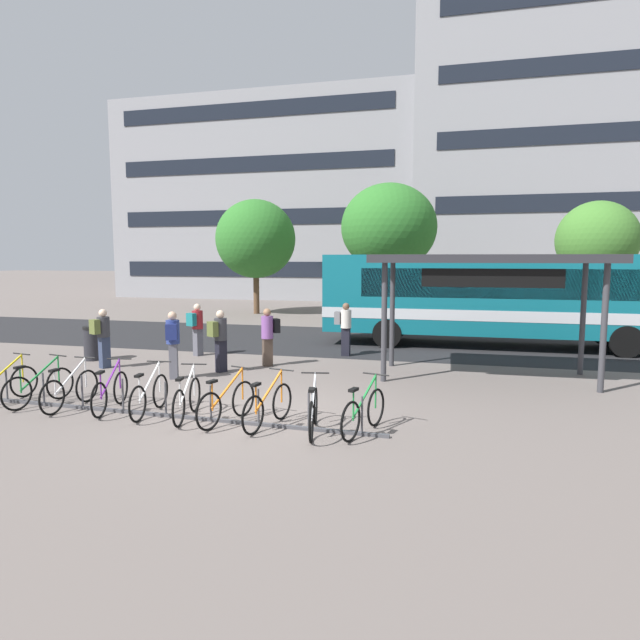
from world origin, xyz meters
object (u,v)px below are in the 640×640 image
object	(u,v)px
parked_bicycle_orange_6	(227,403)
parked_bicycle_silver_8	(313,412)
transit_shelter	(488,263)
commuter_black_pack_0	(269,333)
street_tree_0	(389,227)
street_tree_2	(597,240)
parked_bicycle_purple_3	(110,392)
parked_bicycle_yellow_0	(2,385)
trash_bin	(93,343)
commuter_navy_pack_5	(173,340)
city_bus	(498,296)
parked_bicycle_green_9	(364,412)
parked_bicycle_white_2	(70,390)
commuter_teal_pack_3	(197,326)
street_tree_1	(256,239)
parked_bicycle_white_4	(149,396)
parked_bicycle_green_1	(39,387)
commuter_olive_pack_2	(103,334)
commuter_olive_pack_4	(220,337)
parked_bicycle_white_5	(187,400)
commuter_grey_pack_1	(345,325)
parked_bicycle_orange_7	(268,406)

from	to	relation	value
parked_bicycle_orange_6	parked_bicycle_silver_8	world-z (taller)	same
transit_shelter	commuter_black_pack_0	distance (m)	6.28
parked_bicycle_orange_6	street_tree_0	world-z (taller)	street_tree_0
parked_bicycle_orange_6	street_tree_2	bearing A→B (deg)	-14.34
parked_bicycle_purple_3	transit_shelter	xyz separation A→B (m)	(7.48, 5.08, 2.57)
parked_bicycle_yellow_0	trash_bin	bearing A→B (deg)	25.19
parked_bicycle_silver_8	commuter_black_pack_0	xyz separation A→B (m)	(-2.83, 5.50, 0.57)
parked_bicycle_silver_8	commuter_navy_pack_5	distance (m)	5.69
city_bus	parked_bicycle_green_9	bearing A→B (deg)	74.59
parked_bicycle_white_2	commuter_teal_pack_3	bearing A→B (deg)	3.90
parked_bicycle_orange_6	parked_bicycle_silver_8	xyz separation A→B (m)	(1.72, -0.14, 0.00)
street_tree_1	parked_bicycle_orange_6	bearing A→B (deg)	-70.42
parked_bicycle_green_9	commuter_navy_pack_5	bearing A→B (deg)	76.34
parked_bicycle_white_4	transit_shelter	world-z (taller)	transit_shelter
parked_bicycle_green_1	commuter_olive_pack_2	distance (m)	3.90
parked_bicycle_purple_3	parked_bicycle_silver_8	bearing A→B (deg)	-105.95
street_tree_2	commuter_olive_pack_4	bearing A→B (deg)	-130.56
parked_bicycle_white_5	commuter_grey_pack_1	xyz separation A→B (m)	(1.52, 7.44, 0.59)
parked_bicycle_white_4	transit_shelter	bearing A→B (deg)	-58.68
parked_bicycle_white_2	parked_bicycle_purple_3	distance (m)	0.92
commuter_teal_pack_3	street_tree_0	bearing A→B (deg)	-1.54
commuter_teal_pack_3	street_tree_2	size ratio (longest dim) A/B	0.29
commuter_grey_pack_1	street_tree_0	xyz separation A→B (m)	(-0.10, 11.06, 3.63)
parked_bicycle_green_1	parked_bicycle_white_5	bearing A→B (deg)	-81.04
city_bus	parked_bicycle_silver_8	bearing A→B (deg)	70.55
street_tree_1	street_tree_2	xyz separation A→B (m)	(16.97, -0.51, -0.21)
commuter_navy_pack_5	street_tree_2	world-z (taller)	street_tree_2
parked_bicycle_green_9	city_bus	bearing A→B (deg)	0.84
commuter_black_pack_0	commuter_navy_pack_5	world-z (taller)	commuter_navy_pack_5
transit_shelter	commuter_olive_pack_2	bearing A→B (deg)	-173.81
parked_bicycle_silver_8	commuter_grey_pack_1	size ratio (longest dim) A/B	1.01
commuter_olive_pack_4	street_tree_1	xyz separation A→B (m)	(-4.69, 14.85, 3.12)
city_bus	parked_bicycle_green_9	world-z (taller)	city_bus
commuter_olive_pack_2	street_tree_2	bearing A→B (deg)	-24.07
commuter_olive_pack_2	commuter_teal_pack_3	bearing A→B (deg)	-10.97
city_bus	parked_bicycle_orange_6	size ratio (longest dim) A/B	7.17
parked_bicycle_white_2	parked_bicycle_green_9	distance (m)	6.15
parked_bicycle_green_9	commuter_olive_pack_4	bearing A→B (deg)	64.15
parked_bicycle_green_1	parked_bicycle_white_5	size ratio (longest dim) A/B	1.00
city_bus	trash_bin	size ratio (longest dim) A/B	11.70
parked_bicycle_white_5	trash_bin	world-z (taller)	trash_bin
transit_shelter	commuter_teal_pack_3	bearing A→B (deg)	171.61
parked_bicycle_silver_8	commuter_teal_pack_3	world-z (taller)	commuter_teal_pack_3
parked_bicycle_purple_3	commuter_grey_pack_1	size ratio (longest dim) A/B	1.01
commuter_grey_pack_1	parked_bicycle_yellow_0	bearing A→B (deg)	-128.63
parked_bicycle_white_5	street_tree_0	size ratio (longest dim) A/B	0.25
parked_bicycle_white_2	street_tree_0	world-z (taller)	street_tree_0
parked_bicycle_green_1	transit_shelter	size ratio (longest dim) A/B	0.29
parked_bicycle_yellow_0	commuter_black_pack_0	size ratio (longest dim) A/B	1.03
parked_bicycle_orange_6	parked_bicycle_orange_7	distance (m)	0.83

